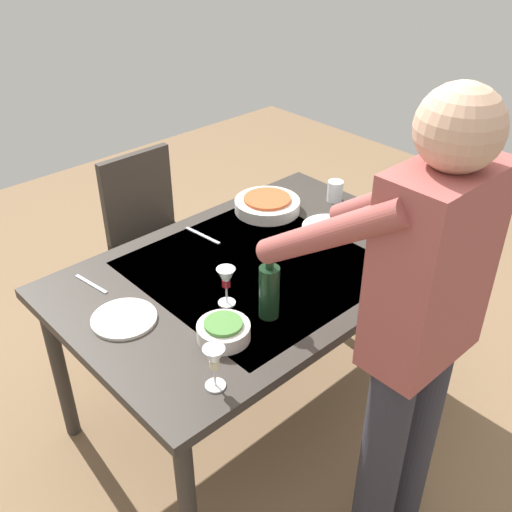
# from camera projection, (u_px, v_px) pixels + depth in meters

# --- Properties ---
(ground_plane) EXTENTS (6.00, 6.00, 0.00)m
(ground_plane) POSITION_uv_depth(u_px,v_px,m) (256.00, 404.00, 2.79)
(ground_plane) COLOR #846647
(dining_table) EXTENTS (1.54, 1.01, 0.77)m
(dining_table) POSITION_uv_depth(u_px,v_px,m) (256.00, 282.00, 2.41)
(dining_table) COLOR #332D28
(dining_table) RESTS_ON ground_plane
(chair_near) EXTENTS (0.40, 0.40, 0.91)m
(chair_near) POSITION_uv_depth(u_px,v_px,m) (152.00, 230.00, 3.09)
(chair_near) COLOR black
(chair_near) RESTS_ON ground_plane
(person_server) EXTENTS (0.42, 0.61, 1.69)m
(person_server) POSITION_uv_depth(u_px,v_px,m) (416.00, 327.00, 1.75)
(person_server) COLOR #2D2D38
(person_server) RESTS_ON ground_plane
(wine_bottle) EXTENTS (0.07, 0.07, 0.30)m
(wine_bottle) POSITION_uv_depth(u_px,v_px,m) (269.00, 290.00, 2.05)
(wine_bottle) COLOR black
(wine_bottle) RESTS_ON dining_table
(wine_glass_left) EXTENTS (0.07, 0.07, 0.15)m
(wine_glass_left) POSITION_uv_depth(u_px,v_px,m) (226.00, 280.00, 2.11)
(wine_glass_left) COLOR white
(wine_glass_left) RESTS_ON dining_table
(wine_glass_right) EXTENTS (0.07, 0.07, 0.15)m
(wine_glass_right) POSITION_uv_depth(u_px,v_px,m) (214.00, 361.00, 1.76)
(wine_glass_right) COLOR white
(wine_glass_right) RESTS_ON dining_table
(water_cup_near_left) EXTENTS (0.07, 0.07, 0.10)m
(water_cup_near_left) POSITION_uv_depth(u_px,v_px,m) (335.00, 191.00, 2.82)
(water_cup_near_left) COLOR silver
(water_cup_near_left) RESTS_ON dining_table
(water_cup_near_right) EXTENTS (0.07, 0.07, 0.11)m
(water_cup_near_right) POSITION_uv_depth(u_px,v_px,m) (386.00, 260.00, 2.31)
(water_cup_near_right) COLOR silver
(water_cup_near_right) RESTS_ON dining_table
(serving_bowl_pasta) EXTENTS (0.30, 0.30, 0.07)m
(serving_bowl_pasta) POSITION_uv_depth(u_px,v_px,m) (267.00, 204.00, 2.74)
(serving_bowl_pasta) COLOR silver
(serving_bowl_pasta) RESTS_ON dining_table
(side_bowl_salad) EXTENTS (0.18, 0.18, 0.07)m
(side_bowl_salad) POSITION_uv_depth(u_px,v_px,m) (224.00, 330.00, 1.99)
(side_bowl_salad) COLOR silver
(side_bowl_salad) RESTS_ON dining_table
(dinner_plate_near) EXTENTS (0.23, 0.23, 0.01)m
(dinner_plate_near) POSITION_uv_depth(u_px,v_px,m) (124.00, 319.00, 2.08)
(dinner_plate_near) COLOR silver
(dinner_plate_near) RESTS_ON dining_table
(dinner_plate_far) EXTENTS (0.23, 0.23, 0.01)m
(dinner_plate_far) POSITION_uv_depth(u_px,v_px,m) (328.00, 227.00, 2.62)
(dinner_plate_far) COLOR silver
(dinner_plate_far) RESTS_ON dining_table
(table_knife) EXTENTS (0.03, 0.20, 0.00)m
(table_knife) POSITION_uv_depth(u_px,v_px,m) (203.00, 235.00, 2.57)
(table_knife) COLOR silver
(table_knife) RESTS_ON dining_table
(table_fork) EXTENTS (0.04, 0.18, 0.00)m
(table_fork) POSITION_uv_depth(u_px,v_px,m) (91.00, 284.00, 2.27)
(table_fork) COLOR silver
(table_fork) RESTS_ON dining_table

